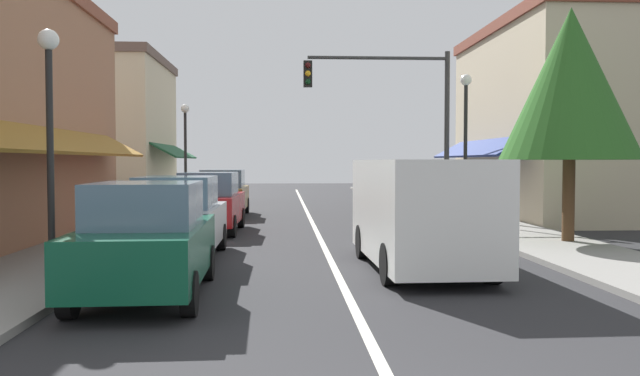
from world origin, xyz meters
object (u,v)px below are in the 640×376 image
at_px(parked_car_nearest_left, 147,240).
at_px(parked_car_third_left, 210,203).
at_px(street_lamp_left_far, 185,138).
at_px(parked_car_far_left, 223,193).
at_px(tree_right_near, 570,84).
at_px(parked_car_second_left, 178,218).
at_px(street_lamp_left_near, 50,110).
at_px(street_lamp_right_mid, 466,124).
at_px(van_in_lane, 420,210).
at_px(traffic_signal_mast_arm, 399,105).

height_order(parked_car_nearest_left, parked_car_third_left, same).
bearing_deg(street_lamp_left_far, parked_car_far_left, -58.39).
bearing_deg(tree_right_near, parked_car_far_left, 135.18).
bearing_deg(parked_car_far_left, parked_car_second_left, -89.59).
xyz_separation_m(parked_car_third_left, street_lamp_left_near, (-1.90, -7.61, 2.11)).
distance_m(street_lamp_left_near, street_lamp_right_mid, 13.24).
xyz_separation_m(parked_car_far_left, van_in_lane, (4.90, -12.58, 0.27)).
height_order(traffic_signal_mast_arm, street_lamp_left_far, traffic_signal_mast_arm).
relative_size(street_lamp_right_mid, tree_right_near, 0.83).
distance_m(traffic_signal_mast_arm, tree_right_near, 7.65).
relative_size(parked_car_second_left, tree_right_near, 0.70).
xyz_separation_m(parked_car_third_left, parked_car_far_left, (-0.12, 5.76, 0.00)).
bearing_deg(tree_right_near, van_in_lane, -143.20).
distance_m(parked_car_third_left, traffic_signal_mast_arm, 7.82).
bearing_deg(parked_car_nearest_left, traffic_signal_mast_arm, 62.80).
height_order(parked_car_second_left, street_lamp_left_far, street_lamp_left_far).
bearing_deg(street_lamp_right_mid, street_lamp_left_far, 142.79).
distance_m(traffic_signal_mast_arm, street_lamp_left_near, 13.82).
height_order(parked_car_third_left, parked_car_far_left, same).
distance_m(street_lamp_left_far, tree_right_near, 16.64).
xyz_separation_m(parked_car_third_left, tree_right_near, (9.21, -3.51, 3.10)).
bearing_deg(traffic_signal_mast_arm, street_lamp_left_far, 147.35).
relative_size(traffic_signal_mast_arm, street_lamp_left_far, 1.32).
relative_size(parked_car_nearest_left, street_lamp_right_mid, 0.85).
bearing_deg(parked_car_second_left, street_lamp_left_far, 97.60).
relative_size(parked_car_nearest_left, parked_car_far_left, 1.01).
relative_size(parked_car_third_left, tree_right_near, 0.71).
distance_m(parked_car_third_left, street_lamp_left_near, 8.12).
relative_size(parked_car_second_left, street_lamp_left_far, 0.91).
xyz_separation_m(parked_car_third_left, street_lamp_left_far, (-1.98, 8.78, 2.19)).
bearing_deg(street_lamp_left_near, parked_car_nearest_left, -38.01).
distance_m(parked_car_nearest_left, street_lamp_left_near, 3.27).
bearing_deg(traffic_signal_mast_arm, parked_car_second_left, -125.84).
relative_size(parked_car_far_left, van_in_lane, 0.79).
bearing_deg(street_lamp_right_mid, parked_car_third_left, -171.16).
bearing_deg(traffic_signal_mast_arm, parked_car_far_left, 160.62).
bearing_deg(tree_right_near, parked_car_second_left, -169.68).
relative_size(parked_car_second_left, parked_car_third_left, 0.99).
bearing_deg(street_lamp_left_near, parked_car_third_left, 75.98).
relative_size(van_in_lane, street_lamp_right_mid, 1.08).
bearing_deg(van_in_lane, traffic_signal_mast_arm, 80.89).
xyz_separation_m(parked_car_far_left, traffic_signal_mast_arm, (6.33, -2.23, 3.18)).
height_order(street_lamp_right_mid, street_lamp_left_far, street_lamp_right_mid).
bearing_deg(parked_car_second_left, parked_car_nearest_left, -87.70).
bearing_deg(parked_car_far_left, parked_car_third_left, -88.53).
height_order(parked_car_far_left, van_in_lane, van_in_lane).
bearing_deg(street_lamp_left_near, tree_right_near, 20.26).
height_order(parked_car_third_left, street_lamp_left_near, street_lamp_left_near).
distance_m(van_in_lane, traffic_signal_mast_arm, 10.85).
bearing_deg(van_in_lane, parked_car_nearest_left, -154.97).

